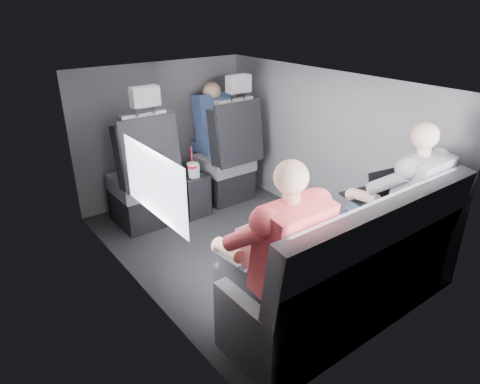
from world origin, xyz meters
TOP-DOWN VIEW (x-y plane):
  - floor at (0.00, 0.00)m, footprint 2.60×2.60m
  - ceiling at (0.00, 0.00)m, footprint 2.60×2.60m
  - panel_left at (-0.90, 0.00)m, footprint 0.02×2.60m
  - panel_right at (0.90, 0.00)m, footprint 0.02×2.60m
  - panel_front at (0.00, 1.30)m, footprint 1.80×0.02m
  - panel_back at (0.00, -1.30)m, footprint 1.80×0.02m
  - side_window at (-0.88, -0.30)m, footprint 0.02×0.75m
  - seatbelt at (0.45, 0.67)m, footprint 0.35×0.11m
  - front_seat_left at (-0.45, 0.84)m, footprint 0.52×0.58m
  - front_seat_right at (0.45, 0.84)m, footprint 0.52×0.58m
  - center_console at (0.00, 0.88)m, footprint 0.24×0.48m
  - rear_bench at (0.00, -1.06)m, footprint 1.60×0.57m
  - soda_cup at (-0.03, 0.71)m, footprint 0.10×0.10m
  - water_bottle at (0.01, 0.69)m, footprint 0.05×0.05m
  - laptop_white at (-0.57, -0.82)m, footprint 0.32×0.30m
  - laptop_black at (0.57, -0.79)m, footprint 0.38×0.36m
  - passenger_rear_left at (-0.54, -0.97)m, footprint 0.48×0.61m
  - passenger_rear_right at (0.59, -0.97)m, footprint 0.48×0.60m
  - passenger_front_right at (0.46, 1.10)m, footprint 0.37×0.37m

SIDE VIEW (x-z plane):
  - floor at x=0.00m, z-range 0.00..0.00m
  - center_console at x=0.00m, z-range 0.00..0.41m
  - rear_bench at x=0.00m, z-range -0.15..0.77m
  - front_seat_left at x=-0.45m, z-range -0.23..1.03m
  - front_seat_right at x=0.45m, z-range -0.23..1.03m
  - water_bottle at x=0.01m, z-range 0.39..0.54m
  - soda_cup at x=-0.03m, z-range 0.33..0.62m
  - passenger_rear_right at x=0.59m, z-range 0.02..1.21m
  - passenger_rear_left at x=-0.54m, z-range 0.02..1.21m
  - laptop_white at x=-0.57m, z-range 0.51..0.75m
  - laptop_black at x=0.57m, z-range 0.51..0.76m
  - panel_left at x=-0.90m, z-range 0.00..1.35m
  - panel_right at x=0.90m, z-range 0.00..1.35m
  - panel_front at x=0.00m, z-range 0.00..1.35m
  - panel_back at x=0.00m, z-range 0.00..1.35m
  - passenger_front_right at x=0.46m, z-range 0.39..1.10m
  - seatbelt at x=0.45m, z-range 0.50..1.10m
  - side_window at x=-0.88m, z-range 0.69..1.11m
  - ceiling at x=0.00m, z-range 1.35..1.35m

